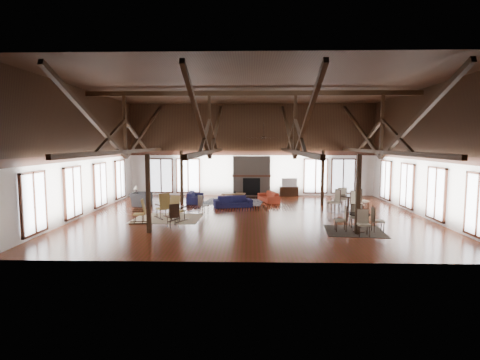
{
  "coord_description": "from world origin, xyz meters",
  "views": [
    {
      "loc": [
        -0.09,
        -17.63,
        3.48
      ],
      "look_at": [
        -0.6,
        1.0,
        1.61
      ],
      "focal_mm": 28.0,
      "sensor_mm": 36.0,
      "label": 1
    }
  ],
  "objects_px": {
    "sofa_navy_front": "(233,202)",
    "armchair": "(141,199)",
    "sofa_orange": "(269,197)",
    "cafe_table_far": "(348,200)",
    "coffee_table": "(234,194)",
    "cafe_table_near": "(359,219)",
    "tv_console": "(289,191)",
    "sofa_navy_left": "(195,197)"
  },
  "relations": [
    {
      "from": "sofa_navy_left",
      "to": "armchair",
      "type": "bearing_deg",
      "value": 113.59
    },
    {
      "from": "coffee_table",
      "to": "tv_console",
      "type": "xyz_separation_m",
      "value": [
        3.51,
        2.63,
        -0.16
      ]
    },
    {
      "from": "sofa_orange",
      "to": "coffee_table",
      "type": "height_order",
      "value": "sofa_orange"
    },
    {
      "from": "sofa_orange",
      "to": "armchair",
      "type": "relative_size",
      "value": 1.74
    },
    {
      "from": "armchair",
      "to": "cafe_table_far",
      "type": "bearing_deg",
      "value": -94.61
    },
    {
      "from": "cafe_table_far",
      "to": "tv_console",
      "type": "relative_size",
      "value": 1.85
    },
    {
      "from": "sofa_navy_left",
      "to": "cafe_table_far",
      "type": "distance_m",
      "value": 8.66
    },
    {
      "from": "sofa_navy_front",
      "to": "sofa_orange",
      "type": "bearing_deg",
      "value": 30.13
    },
    {
      "from": "sofa_navy_left",
      "to": "cafe_table_near",
      "type": "distance_m",
      "value": 10.35
    },
    {
      "from": "sofa_navy_front",
      "to": "sofa_navy_left",
      "type": "distance_m",
      "value": 2.82
    },
    {
      "from": "sofa_orange",
      "to": "coffee_table",
      "type": "xyz_separation_m",
      "value": [
        -2.07,
        -0.26,
        0.17
      ]
    },
    {
      "from": "cafe_table_near",
      "to": "tv_console",
      "type": "distance_m",
      "value": 10.02
    },
    {
      "from": "sofa_navy_left",
      "to": "cafe_table_far",
      "type": "bearing_deg",
      "value": -110.47
    },
    {
      "from": "cafe_table_near",
      "to": "tv_console",
      "type": "height_order",
      "value": "cafe_table_near"
    },
    {
      "from": "sofa_navy_front",
      "to": "cafe_table_near",
      "type": "height_order",
      "value": "cafe_table_near"
    },
    {
      "from": "tv_console",
      "to": "armchair",
      "type": "bearing_deg",
      "value": -154.69
    },
    {
      "from": "sofa_navy_front",
      "to": "coffee_table",
      "type": "bearing_deg",
      "value": 76.83
    },
    {
      "from": "sofa_navy_front",
      "to": "coffee_table",
      "type": "relative_size",
      "value": 1.43
    },
    {
      "from": "sofa_orange",
      "to": "coffee_table",
      "type": "distance_m",
      "value": 2.09
    },
    {
      "from": "sofa_navy_left",
      "to": "sofa_orange",
      "type": "distance_m",
      "value": 4.34
    },
    {
      "from": "sofa_orange",
      "to": "cafe_table_far",
      "type": "distance_m",
      "value": 5.0
    },
    {
      "from": "sofa_orange",
      "to": "tv_console",
      "type": "relative_size",
      "value": 1.62
    },
    {
      "from": "armchair",
      "to": "sofa_orange",
      "type": "bearing_deg",
      "value": -73.7
    },
    {
      "from": "coffee_table",
      "to": "cafe_table_near",
      "type": "relative_size",
      "value": 0.75
    },
    {
      "from": "sofa_orange",
      "to": "cafe_table_near",
      "type": "distance_m",
      "value": 8.14
    },
    {
      "from": "cafe_table_far",
      "to": "tv_console",
      "type": "distance_m",
      "value": 6.04
    },
    {
      "from": "sofa_navy_left",
      "to": "coffee_table",
      "type": "xyz_separation_m",
      "value": [
        2.26,
        0.1,
        0.15
      ]
    },
    {
      "from": "cafe_table_near",
      "to": "sofa_orange",
      "type": "bearing_deg",
      "value": 113.0
    },
    {
      "from": "sofa_navy_left",
      "to": "cafe_table_far",
      "type": "xyz_separation_m",
      "value": [
        8.2,
        -2.8,
        0.27
      ]
    },
    {
      "from": "sofa_navy_left",
      "to": "cafe_table_far",
      "type": "relative_size",
      "value": 0.93
    },
    {
      "from": "cafe_table_far",
      "to": "tv_console",
      "type": "height_order",
      "value": "cafe_table_far"
    },
    {
      "from": "sofa_orange",
      "to": "cafe_table_far",
      "type": "relative_size",
      "value": 0.88
    },
    {
      "from": "armchair",
      "to": "sofa_navy_front",
      "type": "bearing_deg",
      "value": -90.49
    },
    {
      "from": "sofa_navy_front",
      "to": "armchair",
      "type": "bearing_deg",
      "value": 162.1
    },
    {
      "from": "sofa_orange",
      "to": "tv_console",
      "type": "distance_m",
      "value": 2.77
    },
    {
      "from": "cafe_table_far",
      "to": "cafe_table_near",
      "type": "bearing_deg",
      "value": -99.05
    },
    {
      "from": "sofa_navy_front",
      "to": "tv_console",
      "type": "relative_size",
      "value": 1.7
    },
    {
      "from": "sofa_navy_left",
      "to": "cafe_table_near",
      "type": "height_order",
      "value": "cafe_table_near"
    },
    {
      "from": "armchair",
      "to": "tv_console",
      "type": "relative_size",
      "value": 0.93
    },
    {
      "from": "sofa_navy_front",
      "to": "coffee_table",
      "type": "height_order",
      "value": "sofa_navy_front"
    },
    {
      "from": "sofa_orange",
      "to": "armchair",
      "type": "bearing_deg",
      "value": -93.16
    },
    {
      "from": "cafe_table_near",
      "to": "cafe_table_far",
      "type": "relative_size",
      "value": 0.86
    }
  ]
}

